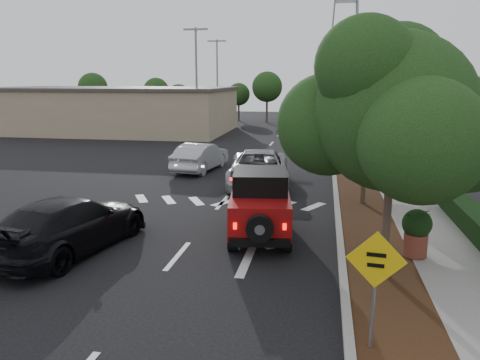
% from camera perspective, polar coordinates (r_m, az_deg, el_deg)
% --- Properties ---
extents(ground, '(120.00, 120.00, 0.00)m').
position_cam_1_polar(ground, '(13.65, -7.60, -9.16)').
color(ground, black).
rests_on(ground, ground).
extents(curb, '(0.20, 70.00, 0.15)m').
position_cam_1_polar(curb, '(24.58, 11.42, 0.54)').
color(curb, '#9E9B93').
rests_on(curb, ground).
extents(planting_strip, '(1.80, 70.00, 0.12)m').
position_cam_1_polar(planting_strip, '(24.63, 13.74, 0.42)').
color(planting_strip, black).
rests_on(planting_strip, ground).
extents(sidewalk, '(2.00, 70.00, 0.12)m').
position_cam_1_polar(sidewalk, '(24.83, 18.12, 0.25)').
color(sidewalk, gray).
rests_on(sidewalk, ground).
extents(hedge, '(0.80, 70.00, 0.80)m').
position_cam_1_polar(hedge, '(25.00, 21.35, 0.89)').
color(hedge, black).
rests_on(hedge, ground).
extents(commercial_building, '(22.00, 12.00, 4.00)m').
position_cam_1_polar(commercial_building, '(46.68, -15.35, 8.19)').
color(commercial_building, gray).
rests_on(commercial_building, ground).
extents(transmission_tower, '(7.00, 4.00, 28.00)m').
position_cam_1_polar(transmission_tower, '(60.32, 12.16, 7.26)').
color(transmission_tower, slate).
rests_on(transmission_tower, ground).
extents(street_tree_near, '(3.80, 3.80, 5.92)m').
position_cam_1_polar(street_tree_near, '(12.70, 17.00, -11.30)').
color(street_tree_near, black).
rests_on(street_tree_near, ground).
extents(street_tree_mid, '(3.20, 3.20, 5.32)m').
position_cam_1_polar(street_tree_mid, '(19.30, 14.66, -3.05)').
color(street_tree_mid, black).
rests_on(street_tree_mid, ground).
extents(street_tree_far, '(3.40, 3.40, 5.62)m').
position_cam_1_polar(street_tree_far, '(25.62, 13.61, 0.74)').
color(street_tree_far, black).
rests_on(street_tree_far, ground).
extents(light_pole_a, '(2.00, 0.22, 9.00)m').
position_cam_1_polar(light_pole_a, '(39.81, -5.19, 5.04)').
color(light_pole_a, slate).
rests_on(light_pole_a, ground).
extents(light_pole_b, '(2.00, 0.22, 9.00)m').
position_cam_1_polar(light_pole_b, '(51.62, -2.74, 6.72)').
color(light_pole_b, slate).
rests_on(light_pole_b, ground).
extents(red_jeep, '(2.28, 4.24, 2.10)m').
position_cam_1_polar(red_jeep, '(14.98, 2.46, -2.83)').
color(red_jeep, black).
rests_on(red_jeep, ground).
extents(silver_suv_ahead, '(3.35, 6.19, 1.65)m').
position_cam_1_polar(silver_suv_ahead, '(21.91, 2.29, 1.36)').
color(silver_suv_ahead, '#93959A').
rests_on(silver_suv_ahead, ground).
extents(black_suv_oncoming, '(3.21, 5.88, 1.62)m').
position_cam_1_polar(black_suv_oncoming, '(14.56, -20.02, -5.08)').
color(black_suv_oncoming, black).
rests_on(black_suv_oncoming, ground).
extents(silver_sedan_oncoming, '(2.25, 4.81, 1.52)m').
position_cam_1_polar(silver_sedan_oncoming, '(25.80, -4.84, 2.84)').
color(silver_sedan_oncoming, '#A8AAB0').
rests_on(silver_sedan_oncoming, ground).
extents(parked_suv, '(4.65, 2.64, 1.49)m').
position_cam_1_polar(parked_suv, '(40.43, -6.01, 6.20)').
color(parked_suv, '#ADAEB5').
rests_on(parked_suv, ground).
extents(speed_hump_sign, '(1.05, 0.14, 2.24)m').
position_cam_1_polar(speed_hump_sign, '(8.81, 16.15, -11.00)').
color(speed_hump_sign, slate).
rests_on(speed_hump_sign, ground).
extents(terracotta_planter, '(0.80, 0.80, 1.40)m').
position_cam_1_polar(terracotta_planter, '(13.81, 20.74, -5.48)').
color(terracotta_planter, brown).
rests_on(terracotta_planter, ground).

